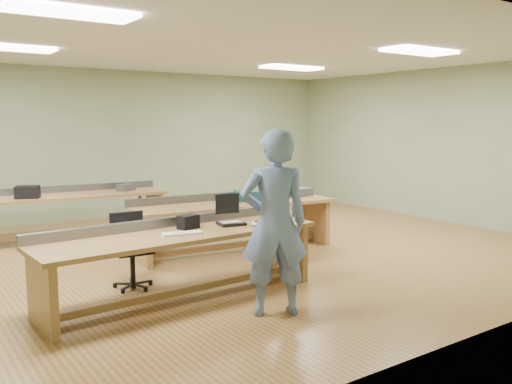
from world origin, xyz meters
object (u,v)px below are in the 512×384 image
person (274,223)px  workbench_front (180,249)px  parts_bin_grey (297,192)px  workbench_mid (234,214)px  workbench_back (71,205)px  parts_bin_teal (250,195)px  drinks_can (233,199)px  task_chair (131,260)px  camera_bag (188,222)px  laptop_base (231,224)px  mug (231,199)px

person → workbench_front: bearing=-37.3°
workbench_front → parts_bin_grey: size_ratio=7.13×
workbench_mid → workbench_back: bearing=131.9°
parts_bin_teal → drinks_can: size_ratio=3.85×
task_chair → drinks_can: bearing=27.3°
workbench_back → drinks_can: drinks_can is taller
workbench_back → drinks_can: (1.73, -2.37, 0.24)m
workbench_back → task_chair: size_ratio=3.55×
task_chair → camera_bag: bearing=-46.6°
drinks_can → laptop_base: bearing=-122.9°
workbench_front → person: 1.21m
workbench_mid → laptop_base: size_ratio=10.63×
workbench_back → workbench_mid: bearing=-48.5°
task_chair → parts_bin_teal: 2.50m
parts_bin_grey → parts_bin_teal: bearing=179.0°
workbench_mid → workbench_front: bearing=-132.6°
workbench_back → laptop_base: (0.77, -3.85, 0.21)m
workbench_mid → drinks_can: size_ratio=28.64×
parts_bin_teal → mug: size_ratio=3.75×
workbench_back → laptop_base: workbench_back is taller
laptop_base → parts_bin_teal: (1.30, 1.54, 0.06)m
person → parts_bin_teal: bearing=-95.7°
camera_bag → workbench_front: bearing=-159.2°
task_chair → workbench_mid: bearing=27.5°
person → drinks_can: bearing=-90.1°
workbench_mid → drinks_can: 0.25m
camera_bag → parts_bin_grey: size_ratio=0.50×
workbench_front → parts_bin_teal: size_ratio=7.58×
camera_bag → mug: bearing=30.3°
camera_bag → workbench_mid: bearing=29.2°
task_chair → mug: (1.95, 0.87, 0.47)m
workbench_front → parts_bin_teal: (1.99, 1.57, 0.26)m
parts_bin_teal → parts_bin_grey: 0.93m
workbench_mid → person: 2.80m
laptop_base → person: bearing=-87.6°
workbench_mid → person: person is taller
laptop_base → mug: bearing=67.5°
workbench_mid → drinks_can: bearing=-139.9°
person → task_chair: person is taller
workbench_back → mug: size_ratio=27.50×
workbench_back → drinks_can: 2.95m
laptop_base → parts_bin_grey: 2.70m
workbench_mid → parts_bin_grey: bearing=5.9°
workbench_front → workbench_back: size_ratio=1.03×
parts_bin_teal → laptop_base: bearing=-130.1°
workbench_front → person: size_ratio=1.72×
person → camera_bag: bearing=-47.3°
camera_bag → parts_bin_teal: (1.82, 1.45, -0.00)m
workbench_mid → task_chair: (-1.98, -0.84, -0.24)m
camera_bag → mug: 2.07m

